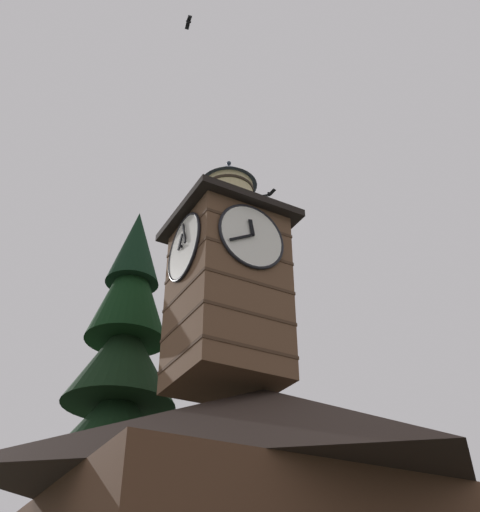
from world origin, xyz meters
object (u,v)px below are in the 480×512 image
(moon, at_px, (175,478))
(flying_bird_high, at_px, (189,22))
(clock_tower, at_px, (227,280))
(flying_bird_low, at_px, (269,194))
(pine_tree_behind, at_px, (111,467))

(moon, xyz_separation_m, flying_bird_high, (15.28, 34.69, 7.82))
(clock_tower, xyz_separation_m, flying_bird_high, (2.46, 1.34, 9.77))
(flying_bird_low, bearing_deg, pine_tree_behind, -28.97)
(clock_tower, bearing_deg, moon, -111.03)
(pine_tree_behind, relative_size, flying_bird_high, 27.14)
(clock_tower, xyz_separation_m, pine_tree_behind, (1.35, -5.55, -4.75))
(moon, relative_size, flying_bird_high, 3.08)
(clock_tower, distance_m, flying_bird_low, 8.23)
(clock_tower, relative_size, flying_bird_high, 13.60)
(clock_tower, relative_size, pine_tree_behind, 0.50)
(flying_bird_high, height_order, flying_bird_low, flying_bird_high)
(moon, distance_m, flying_bird_high, 38.70)
(moon, bearing_deg, flying_bird_high, 66.22)
(pine_tree_behind, distance_m, moon, 31.91)
(flying_bird_low, bearing_deg, flying_bird_high, 35.06)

